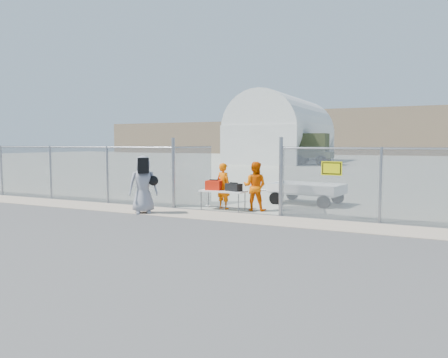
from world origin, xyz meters
The scene contains 14 objects.
ground centered at (0.00, 0.00, 0.00)m, with size 160.00×160.00×0.00m, color #434141.
tarmac_inside centered at (0.00, 42.00, 0.01)m, with size 160.00×80.00×0.01m, color #A2A391.
dirt_strip centered at (0.00, 1.00, 0.01)m, with size 44.00×1.60×0.01m, color tan.
distant_hills centered at (5.00, 78.00, 4.50)m, with size 140.00×6.00×9.00m, color #7F684F, non-canonical shape.
chain_link_fence centered at (0.00, 2.00, 1.10)m, with size 40.00×0.20×2.20m, color gray, non-canonical shape.
quonset_hangar centered at (-10.00, 40.00, 4.00)m, with size 9.00×18.00×8.00m, color silver, non-canonical shape.
folding_table centered at (-0.15, 2.22, 0.34)m, with size 1.60×0.67×0.68m, color white, non-canonical shape.
orange_bag centered at (-0.50, 2.22, 0.85)m, with size 0.53×0.35×0.33m, color red.
black_duffel centered at (0.26, 2.22, 0.81)m, with size 0.53×0.31×0.26m, color black.
security_worker_left centered at (-0.23, 2.45, 0.81)m, with size 0.59×0.39×1.62m, color #FF6400.
security_worker_right centered at (0.91, 2.54, 0.84)m, with size 0.82×0.64×1.68m, color #FF6400.
visitor centered at (-2.22, 0.48, 0.95)m, with size 0.93×0.61×1.91m, color gray.
utility_trailer centered at (2.08, 4.94, 0.42)m, with size 3.46×1.78×0.84m, color white, non-canonical shape.
military_truck centered at (-6.54, 34.53, 1.66)m, with size 6.97×2.57×3.33m, color #30371E, non-canonical shape.
Camera 1 is at (6.31, -11.24, 2.31)m, focal length 35.00 mm.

